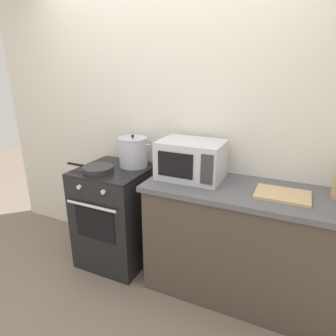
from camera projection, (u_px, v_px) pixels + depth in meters
The scene contains 9 objects.
ground_plane at pixel (113, 313), 2.18m from camera, with size 10.00×10.00×0.00m, color #7A6B5B.
back_wall at pixel (198, 130), 2.49m from camera, with size 4.40×0.10×2.50m, color silver.
lower_cabinet_right at pixel (254, 249), 2.22m from camera, with size 1.64×0.56×0.88m, color #4C4238.
countertop_right at pixel (260, 194), 2.07m from camera, with size 1.70×0.60×0.04m, color #59595E.
stove at pixel (116, 215), 2.69m from camera, with size 0.60×0.64×0.92m.
stock_pot at pixel (133, 152), 2.56m from camera, with size 0.34×0.26×0.29m.
frying_pan at pixel (98, 169), 2.45m from camera, with size 0.46×0.26×0.05m.
microwave at pixel (191, 160), 2.28m from camera, with size 0.50×0.37×0.30m.
cutting_board at pixel (282, 195), 1.98m from camera, with size 0.36×0.26×0.02m, color tan.
Camera 1 is at (1.10, -1.38, 1.74)m, focal length 30.99 mm.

